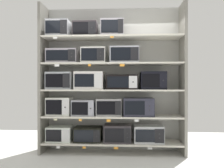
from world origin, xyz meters
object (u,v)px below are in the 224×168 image
object	(u,v)px
microwave_13	(94,56)
microwave_14	(124,55)
microwave_4	(60,106)
microwave_9	(90,81)
microwave_3	(149,134)
microwave_8	(60,81)
microwave_1	(88,134)
microwave_5	(84,107)
microwave_16	(85,30)
microwave_2	(118,133)
microwave_12	(63,56)
microwave_6	(109,107)
microwave_7	(138,107)
microwave_10	(122,82)
microwave_17	(112,29)
microwave_15	(59,29)
microwave_0	(60,134)
microwave_11	(153,80)

from	to	relation	value
microwave_13	microwave_14	bearing A→B (deg)	-0.00
microwave_4	microwave_9	world-z (taller)	microwave_9
microwave_3	microwave_8	size ratio (longest dim) A/B	1.14
microwave_13	microwave_14	world-z (taller)	microwave_14
microwave_1	microwave_5	world-z (taller)	microwave_5
microwave_3	microwave_1	bearing A→B (deg)	-179.98
microwave_8	microwave_16	bearing A→B (deg)	-0.01
microwave_2	microwave_12	distance (m)	1.80
microwave_3	microwave_6	size ratio (longest dim) A/B	1.15
microwave_7	microwave_13	distance (m)	1.28
microwave_7	microwave_10	distance (m)	0.56
microwave_6	microwave_17	size ratio (longest dim) A/B	1.12
microwave_9	microwave_13	distance (m)	0.48
microwave_14	microwave_15	size ratio (longest dim) A/B	1.26
microwave_1	microwave_8	xyz separation A→B (m)	(-0.54, 0.00, 1.02)
microwave_6	microwave_13	xyz separation A→B (m)	(-0.29, -0.00, 0.97)
microwave_0	microwave_14	size ratio (longest dim) A/B	0.87
microwave_10	microwave_11	xyz separation A→B (m)	(0.58, 0.00, 0.03)
microwave_6	microwave_13	world-z (taller)	microwave_13
microwave_1	microwave_11	size ratio (longest dim) A/B	1.10
microwave_10	microwave_12	size ratio (longest dim) A/B	1.00
microwave_0	microwave_6	size ratio (longest dim) A/B	0.99
microwave_4	microwave_11	world-z (taller)	microwave_11
microwave_12	microwave_14	distance (m)	1.18
microwave_14	microwave_13	bearing A→B (deg)	180.00
microwave_10	microwave_16	distance (m)	1.21
microwave_3	microwave_11	size ratio (longest dim) A/B	1.18
microwave_6	microwave_12	distance (m)	1.31
microwave_0	microwave_4	distance (m)	0.52
microwave_6	microwave_8	size ratio (longest dim) A/B	0.99
microwave_8	microwave_6	bearing A→B (deg)	-0.01
microwave_15	microwave_1	bearing A→B (deg)	-0.03
microwave_6	microwave_12	bearing A→B (deg)	179.99
microwave_9	microwave_15	xyz separation A→B (m)	(-0.59, -0.00, 0.98)
microwave_14	microwave_16	size ratio (longest dim) A/B	1.19
microwave_1	microwave_14	xyz separation A→B (m)	(0.69, 0.00, 1.50)
microwave_11	microwave_15	world-z (taller)	microwave_15
microwave_17	microwave_7	bearing A→B (deg)	-0.00
microwave_4	microwave_6	world-z (taller)	microwave_4
microwave_7	microwave_12	bearing A→B (deg)	180.00
microwave_13	microwave_5	bearing A→B (deg)	-179.99
microwave_2	microwave_5	world-z (taller)	microwave_5
microwave_12	microwave_3	bearing A→B (deg)	-0.00
microwave_1	microwave_12	world-z (taller)	microwave_12
microwave_5	microwave_8	world-z (taller)	microwave_8
microwave_14	microwave_17	distance (m)	0.55
microwave_16	microwave_10	bearing A→B (deg)	0.01
microwave_1	microwave_7	bearing A→B (deg)	0.02
microwave_0	microwave_3	size ratio (longest dim) A/B	0.86
microwave_7	microwave_16	distance (m)	1.77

